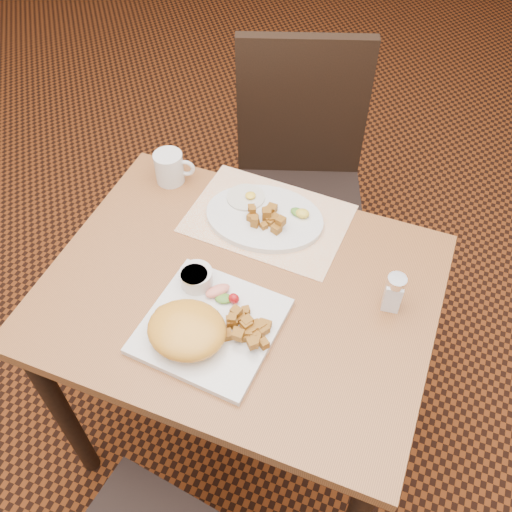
% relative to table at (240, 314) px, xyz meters
% --- Properties ---
extents(ground, '(8.00, 8.00, 0.00)m').
position_rel_table_xyz_m(ground, '(0.00, 0.00, -0.64)').
color(ground, black).
rests_on(ground, ground).
extents(table, '(0.90, 0.70, 0.75)m').
position_rel_table_xyz_m(table, '(0.00, 0.00, 0.00)').
color(table, '#9D5D30').
rests_on(table, ground).
extents(chair_far, '(0.54, 0.54, 0.97)m').
position_rel_table_xyz_m(chair_far, '(-0.06, 0.66, -0.10)').
color(chair_far, black).
rests_on(chair_far, ground).
extents(placemat, '(0.41, 0.30, 0.00)m').
position_rel_table_xyz_m(placemat, '(-0.02, 0.23, 0.11)').
color(placemat, white).
rests_on(placemat, table).
extents(plate_square, '(0.30, 0.30, 0.02)m').
position_rel_table_xyz_m(plate_square, '(-0.02, -0.13, 0.12)').
color(plate_square, silver).
rests_on(plate_square, table).
extents(plate_oval, '(0.32, 0.25, 0.02)m').
position_rel_table_xyz_m(plate_oval, '(-0.02, 0.22, 0.12)').
color(plate_oval, silver).
rests_on(plate_oval, placemat).
extents(hollandaise_mound, '(0.18, 0.15, 0.06)m').
position_rel_table_xyz_m(hollandaise_mound, '(-0.05, -0.18, 0.15)').
color(hollandaise_mound, gold).
rests_on(hollandaise_mound, plate_square).
extents(ramekin, '(0.08, 0.08, 0.04)m').
position_rel_table_xyz_m(ramekin, '(-0.09, -0.04, 0.15)').
color(ramekin, silver).
rests_on(ramekin, plate_square).
extents(garnish_sq, '(0.09, 0.07, 0.03)m').
position_rel_table_xyz_m(garnish_sq, '(-0.02, -0.05, 0.14)').
color(garnish_sq, '#387223').
rests_on(garnish_sq, plate_square).
extents(fried_egg, '(0.10, 0.10, 0.02)m').
position_rel_table_xyz_m(fried_egg, '(-0.09, 0.27, 0.13)').
color(fried_egg, white).
rests_on(fried_egg, plate_oval).
extents(garnish_ov, '(0.06, 0.04, 0.02)m').
position_rel_table_xyz_m(garnish_ov, '(0.06, 0.26, 0.14)').
color(garnish_ov, '#387223').
rests_on(garnish_ov, plate_oval).
extents(salt_shaker, '(0.05, 0.05, 0.10)m').
position_rel_table_xyz_m(salt_shaker, '(0.34, 0.08, 0.16)').
color(salt_shaker, white).
rests_on(salt_shaker, table).
extents(coffee_mug, '(0.11, 0.08, 0.09)m').
position_rel_table_xyz_m(coffee_mug, '(-0.32, 0.28, 0.15)').
color(coffee_mug, silver).
rests_on(coffee_mug, table).
extents(home_fries_sq, '(0.11, 0.11, 0.04)m').
position_rel_table_xyz_m(home_fries_sq, '(0.07, -0.12, 0.14)').
color(home_fries_sq, '#A9691B').
rests_on(home_fries_sq, plate_square).
extents(home_fries_ov, '(0.11, 0.09, 0.04)m').
position_rel_table_xyz_m(home_fries_ov, '(-0.01, 0.21, 0.14)').
color(home_fries_ov, '#A9691B').
rests_on(home_fries_ov, plate_oval).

